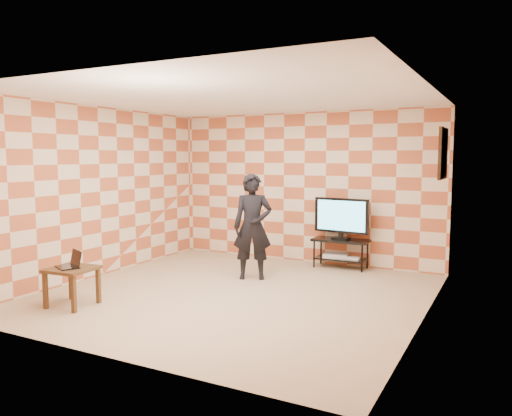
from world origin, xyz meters
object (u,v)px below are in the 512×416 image
Objects in this scene: tv_stand at (341,247)px; person at (253,227)px; tv at (341,217)px; side_table at (72,274)px.

person reaches higher than tv_stand.
person reaches higher than tv.
tv_stand is at bearing 96.26° from tv.
tv is at bearing 27.50° from person.
side_table is at bearing -146.63° from person.
side_table is (-2.36, -3.71, -0.48)m from tv.
tv_stand is 0.53m from tv.
tv is 1.69m from person.
person is (-0.99, -1.36, -0.07)m from tv.
tv is 0.59× the size of person.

